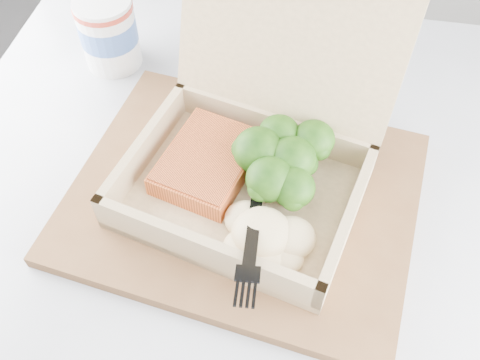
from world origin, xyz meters
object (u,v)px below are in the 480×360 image
at_px(serving_tray, 244,196).
at_px(takeout_container, 257,139).
at_px(paper_cup, 108,31).
at_px(cafe_table, 249,286).

bearing_deg(serving_tray, takeout_container, 90.66).
distance_m(takeout_container, paper_cup, 0.28).
relative_size(serving_tray, takeout_container, 1.45).
bearing_deg(paper_cup, serving_tray, -27.04).
height_order(cafe_table, paper_cup, paper_cup).
bearing_deg(paper_cup, cafe_table, -27.39).
relative_size(cafe_table, paper_cup, 9.86).
distance_m(cafe_table, paper_cup, 0.39).
bearing_deg(cafe_table, paper_cup, 152.61).
distance_m(cafe_table, serving_tray, 0.19).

